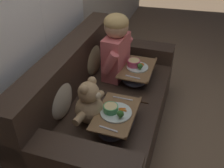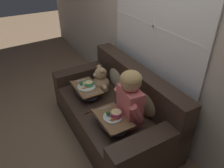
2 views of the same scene
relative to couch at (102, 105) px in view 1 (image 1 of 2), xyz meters
The scene contains 8 objects.
ground_plane 0.33m from the couch, 90.00° to the right, with size 14.00×14.00×0.00m, color #8E7051.
couch is the anchor object (origin of this frame).
throw_pillow_behind_child 0.54m from the couch, 33.56° to the left, with size 0.40×0.19×0.41m.
throw_pillow_behind_teddy 0.54m from the couch, 146.44° to the left, with size 0.39×0.19×0.40m.
child_figure 0.61m from the couch, ahead, with size 0.48×0.25×0.66m.
teddy_bear 0.47m from the couch, behind, with size 0.42×0.30×0.39m.
lap_tray_child 0.49m from the couch, 34.86° to the right, with size 0.48×0.31×0.21m.
lap_tray_teddy 0.49m from the couch, 145.11° to the right, with size 0.49×0.30×0.21m.
Camera 1 is at (-1.85, -0.63, 1.92)m, focal length 42.00 mm.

